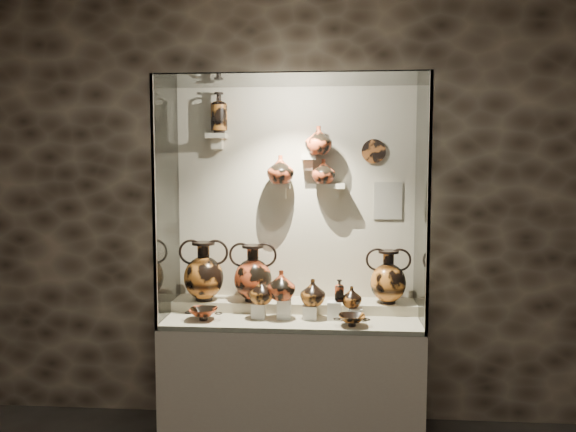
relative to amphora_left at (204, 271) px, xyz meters
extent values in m
cube|color=#2C231C|center=(0.63, 0.20, 0.49)|extent=(5.00, 0.02, 3.20)
cube|color=beige|center=(0.63, -0.12, -0.71)|extent=(1.70, 0.60, 0.80)
cube|color=#BAAD90|center=(0.63, -0.12, -0.29)|extent=(1.68, 0.58, 0.03)
cube|color=#BAAD90|center=(0.63, 0.05, -0.26)|extent=(1.70, 0.25, 0.10)
cube|color=beige|center=(0.63, 0.19, 0.49)|extent=(1.70, 0.03, 1.60)
cube|color=white|center=(0.63, -0.42, 0.49)|extent=(1.70, 0.01, 1.60)
cube|color=white|center=(-0.22, -0.12, 0.49)|extent=(0.01, 0.60, 1.60)
cube|color=white|center=(1.47, -0.12, 0.49)|extent=(0.01, 0.60, 1.60)
cube|color=white|center=(0.63, -0.12, 1.29)|extent=(1.70, 0.60, 0.01)
cube|color=gray|center=(-0.21, -0.41, 0.49)|extent=(0.02, 0.02, 1.60)
cube|color=gray|center=(1.47, -0.41, 0.49)|extent=(0.02, 0.02, 1.60)
cube|color=silver|center=(0.41, -0.17, -0.23)|extent=(0.09, 0.09, 0.10)
cube|color=silver|center=(0.58, -0.17, -0.21)|extent=(0.09, 0.09, 0.13)
cube|color=silver|center=(0.75, -0.17, -0.23)|extent=(0.09, 0.09, 0.09)
cube|color=silver|center=(0.91, -0.17, -0.22)|extent=(0.09, 0.09, 0.12)
cube|color=silver|center=(1.05, -0.17, -0.24)|extent=(0.09, 0.09, 0.08)
cube|color=beige|center=(0.08, 0.12, 0.94)|extent=(0.14, 0.12, 0.04)
cube|color=beige|center=(0.53, 0.12, 0.59)|extent=(0.14, 0.12, 0.04)
cube|color=beige|center=(0.73, 0.12, 0.79)|extent=(0.10, 0.12, 0.04)
cube|color=beige|center=(0.91, 0.12, 0.59)|extent=(0.14, 0.12, 0.04)
imported|color=#B76723|center=(0.43, -0.19, -0.09)|extent=(0.16, 0.16, 0.17)
imported|color=#C64822|center=(0.56, -0.19, -0.05)|extent=(0.25, 0.25, 0.20)
imported|color=#B76723|center=(0.77, -0.17, -0.10)|extent=(0.18, 0.18, 0.18)
imported|color=#B76723|center=(1.02, -0.16, -0.13)|extent=(0.16, 0.16, 0.14)
imported|color=#C64822|center=(0.53, 0.07, 0.71)|extent=(0.22, 0.22, 0.20)
imported|color=#C64822|center=(0.80, 0.07, 0.91)|extent=(0.24, 0.24, 0.20)
imported|color=#C64822|center=(0.83, 0.09, 0.69)|extent=(0.19, 0.19, 0.17)
cylinder|color=#9D501F|center=(1.18, 0.16, 0.83)|extent=(0.17, 0.02, 0.17)
cube|color=beige|center=(1.28, 0.17, 0.49)|extent=(0.20, 0.01, 0.26)
camera|label=1|loc=(0.88, -3.81, 0.72)|focal=35.00mm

